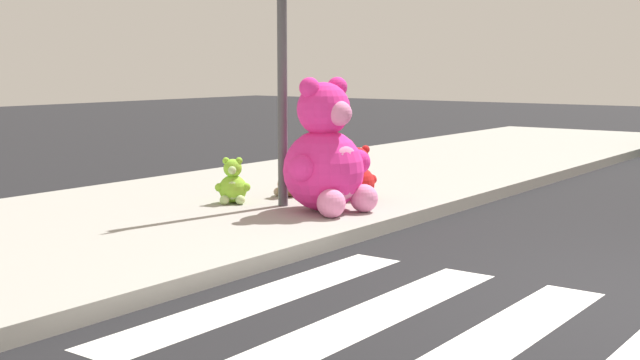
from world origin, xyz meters
TOP-DOWN VIEW (x-y plane):
  - sidewalk at (0.00, 5.20)m, footprint 28.00×4.40m
  - sign_pole at (1.00, 4.40)m, footprint 0.56×0.11m
  - plush_pink_large at (1.01, 3.81)m, footprint 1.10×1.01m
  - plush_brown at (1.55, 4.76)m, footprint 0.35×0.33m
  - plush_lime at (0.79, 4.97)m, footprint 0.38×0.37m
  - plush_red at (1.87, 3.98)m, footprint 0.45×0.46m

SIDE VIEW (x-z plane):
  - sidewalk at x=0.00m, z-range 0.00..0.15m
  - plush_brown at x=1.55m, z-range 0.10..0.58m
  - plush_lime at x=0.79m, z-range 0.10..0.62m
  - plush_red at x=1.87m, z-range 0.09..0.73m
  - plush_pink_large at x=1.01m, z-range 0.01..1.45m
  - sign_pole at x=1.00m, z-range 0.25..3.45m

